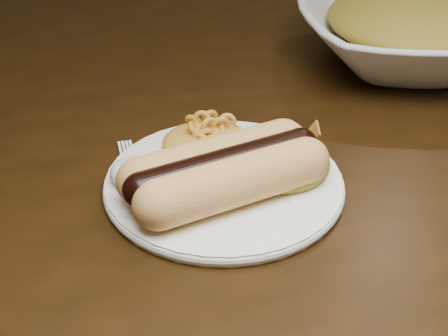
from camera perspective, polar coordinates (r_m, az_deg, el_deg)
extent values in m
cube|color=black|center=(0.69, 1.08, 4.95)|extent=(1.60, 0.90, 0.04)
cylinder|color=white|center=(0.53, 0.00, -1.38)|extent=(0.22, 0.22, 0.01)
cylinder|color=#FDAE61|center=(0.49, 0.59, -1.25)|extent=(0.14, 0.07, 0.04)
cylinder|color=#FDAE61|center=(0.51, -0.32, 0.71)|extent=(0.14, 0.07, 0.04)
cylinder|color=black|center=(0.50, 0.12, 0.14)|extent=(0.15, 0.06, 0.03)
ellipsoid|color=gold|center=(0.56, -1.64, 3.38)|extent=(0.10, 0.10, 0.03)
ellipsoid|color=white|center=(0.52, -8.32, -0.08)|extent=(0.05, 0.05, 0.02)
ellipsoid|color=#C66728|center=(0.53, 5.10, 0.91)|extent=(0.09, 0.08, 0.03)
cube|color=white|center=(0.53, -8.09, -2.02)|extent=(0.03, 0.16, 0.00)
imported|color=silver|center=(0.79, 17.24, 11.73)|extent=(0.34, 0.34, 0.07)
ellipsoid|color=#C66728|center=(0.78, 17.42, 12.75)|extent=(0.23, 0.23, 0.05)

